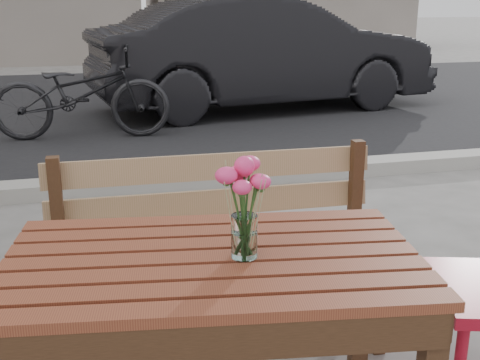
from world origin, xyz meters
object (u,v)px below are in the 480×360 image
object	(u,v)px
main_table	(213,293)
bicycle	(81,93)
parked_car	(263,53)
main_vase	(244,196)

from	to	relation	value
main_table	bicycle	distance (m)	5.07
main_table	bicycle	world-z (taller)	bicycle
main_table	bicycle	bearing A→B (deg)	102.90
parked_car	main_table	bearing A→B (deg)	153.96
parked_car	bicycle	bearing A→B (deg)	109.40
main_table	main_vase	bearing A→B (deg)	-10.57
main_table	parked_car	size ratio (longest dim) A/B	0.29
main_table	main_vase	size ratio (longest dim) A/B	4.34
main_table	parked_car	bearing A→B (deg)	80.80
parked_car	main_vase	bearing A→B (deg)	154.76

